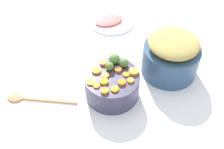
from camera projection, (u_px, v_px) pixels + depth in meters
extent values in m
cube|color=white|center=(120.00, 89.00, 1.19)|extent=(2.40, 2.40, 0.02)
cylinder|color=#393750|center=(112.00, 85.00, 1.12)|extent=(0.22, 0.22, 0.11)
cylinder|color=#2E4C6D|center=(170.00, 60.00, 1.20)|extent=(0.24, 0.24, 0.14)
ellipsoid|color=tan|center=(174.00, 43.00, 1.13)|extent=(0.21, 0.21, 0.06)
cylinder|color=orange|center=(131.00, 80.00, 1.06)|extent=(0.04, 0.04, 0.01)
cylinder|color=orange|center=(106.00, 76.00, 1.07)|extent=(0.04, 0.04, 0.01)
cylinder|color=orange|center=(103.00, 63.00, 1.12)|extent=(0.03, 0.03, 0.01)
cylinder|color=orange|center=(118.00, 70.00, 1.09)|extent=(0.04, 0.04, 0.01)
cylinder|color=orange|center=(96.00, 70.00, 1.09)|extent=(0.05, 0.05, 0.01)
cylinder|color=orange|center=(115.00, 89.00, 1.03)|extent=(0.04, 0.04, 0.01)
cylinder|color=orange|center=(122.00, 82.00, 1.05)|extent=(0.04, 0.04, 0.01)
cylinder|color=orange|center=(105.00, 91.00, 1.02)|extent=(0.03, 0.03, 0.01)
cylinder|color=orange|center=(126.00, 74.00, 1.08)|extent=(0.04, 0.04, 0.01)
cylinder|color=orange|center=(96.00, 86.00, 1.04)|extent=(0.03, 0.03, 0.01)
cylinder|color=orange|center=(104.00, 81.00, 1.05)|extent=(0.04, 0.04, 0.01)
cylinder|color=orange|center=(134.00, 71.00, 1.09)|extent=(0.05, 0.05, 0.01)
cylinder|color=orange|center=(90.00, 81.00, 1.06)|extent=(0.05, 0.05, 0.01)
sphere|color=#507437|center=(124.00, 63.00, 1.10)|extent=(0.04, 0.04, 0.04)
sphere|color=#557534|center=(110.00, 66.00, 1.09)|extent=(0.03, 0.03, 0.03)
sphere|color=#497F34|center=(114.00, 59.00, 1.11)|extent=(0.04, 0.04, 0.04)
cube|color=tan|center=(48.00, 100.00, 1.13)|extent=(0.15, 0.20, 0.01)
ellipsoid|color=tan|center=(15.00, 97.00, 1.14)|extent=(0.08, 0.08, 0.01)
cylinder|color=white|center=(112.00, 20.00, 1.50)|extent=(0.25, 0.25, 0.01)
ellipsoid|color=#D06766|center=(109.00, 20.00, 1.48)|extent=(0.12, 0.16, 0.02)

